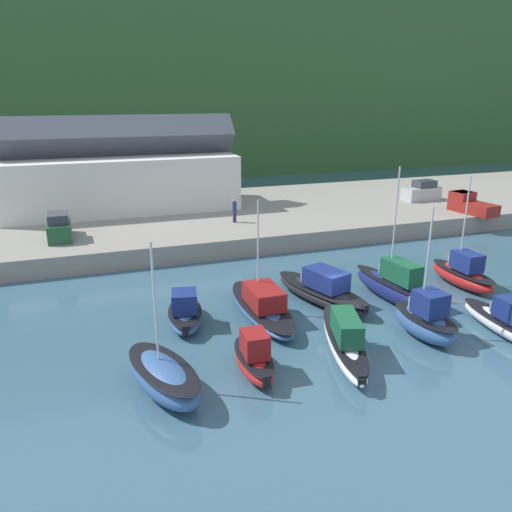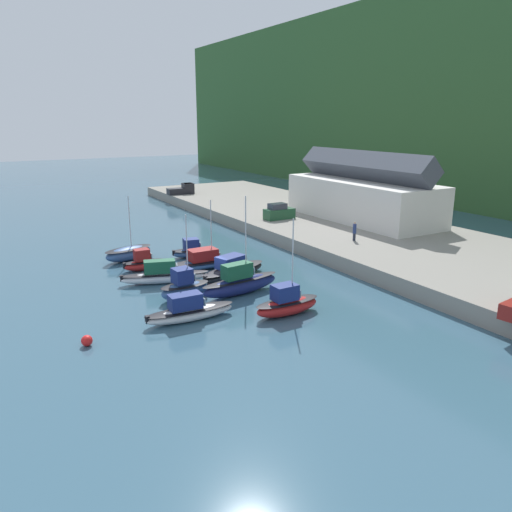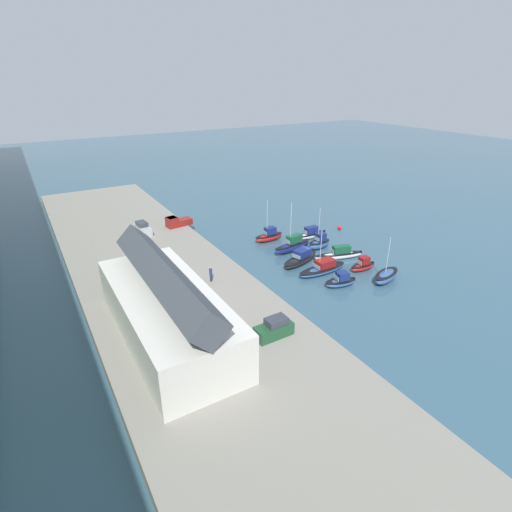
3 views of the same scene
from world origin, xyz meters
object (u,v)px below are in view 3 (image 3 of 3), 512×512
moored_boat_4 (269,236)px  moored_boat_9 (310,234)px  moored_boat_5 (386,276)px  moored_boat_7 (339,254)px  parked_car_1 (274,329)px  moored_boat_0 (341,281)px  pickup_truck_0 (177,222)px  moored_boat_8 (319,243)px  parked_car_0 (143,229)px  moored_boat_3 (293,246)px  person_on_quay (211,274)px  moored_boat_1 (323,268)px  moored_boat_2 (301,258)px  mooring_buoy_0 (340,228)px  moored_boat_6 (363,266)px

moored_boat_4 → moored_boat_9: (-2.78, -7.04, -0.16)m
moored_boat_5 → moored_boat_7: moored_boat_5 is taller
moored_boat_7 → parked_car_1: size_ratio=1.98×
moored_boat_0 → pickup_truck_0: bearing=33.0°
moored_boat_8 → parked_car_0: bearing=49.7°
moored_boat_3 → person_on_quay: moored_boat_3 is taller
moored_boat_0 → moored_boat_5: moored_boat_5 is taller
parked_car_1 → moored_boat_8: bearing=-49.8°
moored_boat_1 → moored_boat_2: (4.38, 0.86, 0.09)m
pickup_truck_0 → mooring_buoy_0: 30.85m
moored_boat_1 → moored_boat_8: bearing=-36.4°
pickup_truck_0 → moored_boat_8: bearing=-143.8°
moored_boat_2 → parked_car_1: bearing=118.5°
moored_boat_0 → moored_boat_6: (2.04, -6.21, 0.04)m
moored_boat_0 → moored_boat_3: 13.35m
moored_boat_5 → moored_boat_7: size_ratio=0.83×
moored_boat_6 → moored_boat_8: size_ratio=0.60×
moored_boat_0 → moored_boat_9: bearing=-13.1°
moored_boat_1 → moored_boat_2: moored_boat_1 is taller
moored_boat_7 → person_on_quay: 22.28m
moored_boat_4 → moored_boat_8: (-7.28, -5.55, 0.10)m
parked_car_1 → mooring_buoy_0: bearing=-53.1°
moored_boat_3 → pickup_truck_0: moored_boat_3 is taller
moored_boat_2 → parked_car_1: size_ratio=1.93×
moored_boat_6 → person_on_quay: size_ratio=2.05×
moored_boat_7 → person_on_quay: bearing=104.9°
mooring_buoy_0 → moored_boat_3: bearing=105.6°
moored_boat_0 → moored_boat_7: moored_boat_7 is taller
moored_boat_5 → parked_car_0: size_ratio=1.60×
moored_boat_9 → parked_car_1: bearing=137.1°
moored_boat_0 → moored_boat_4: bearing=10.0°
moored_boat_2 → moored_boat_4: size_ratio=1.07×
moored_boat_3 → moored_boat_9: size_ratio=1.20×
moored_boat_4 → parked_car_1: size_ratio=1.80×
moored_boat_5 → parked_car_1: 22.77m
moored_boat_0 → moored_boat_8: moored_boat_8 is taller
moored_boat_9 → moored_boat_1: bearing=151.9°
moored_boat_6 → moored_boat_3: bearing=26.8°
person_on_quay → mooring_buoy_0: person_on_quay is taller
moored_boat_0 → moored_boat_6: moored_boat_6 is taller
moored_boat_6 → moored_boat_4: bearing=21.8°
moored_boat_0 → moored_boat_1: moored_boat_1 is taller
parked_car_1 → person_on_quay: size_ratio=1.98×
moored_boat_6 → moored_boat_9: size_ratio=0.61×
moored_boat_1 → parked_car_0: size_ratio=1.94×
moored_boat_1 → moored_boat_5: bearing=-139.3°
moored_boat_7 → parked_car_1: 25.82m
moored_boat_5 → moored_boat_3: bearing=2.2°
moored_boat_3 → moored_boat_5: 16.45m
moored_boat_4 → moored_boat_0: bearing=177.9°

